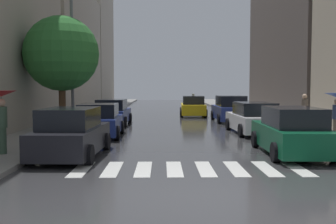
{
  "coord_description": "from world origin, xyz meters",
  "views": [
    {
      "loc": [
        -0.81,
        -8.38,
        2.42
      ],
      "look_at": [
        -0.45,
        14.75,
        0.9
      ],
      "focal_mm": 42.72,
      "sensor_mm": 36.0,
      "label": 1
    }
  ],
  "objects": [
    {
      "name": "parked_car_left_nearest",
      "position": [
        -3.89,
        5.15,
        0.79
      ],
      "size": [
        2.2,
        4.52,
        1.68
      ],
      "rotation": [
        0.0,
        0.0,
        1.53
      ],
      "color": "black",
      "rests_on": "ground"
    },
    {
      "name": "parked_car_right_second",
      "position": [
        3.86,
        11.82,
        0.75
      ],
      "size": [
        2.26,
        4.79,
        1.59
      ],
      "rotation": [
        0.0,
        0.0,
        1.6
      ],
      "color": "silver",
      "rests_on": "ground"
    },
    {
      "name": "pedestrian_far_side",
      "position": [
        6.87,
        12.94,
        1.12
      ],
      "size": [
        0.36,
        0.36,
        1.84
      ],
      "rotation": [
        0.0,
        0.0,
        4.48
      ],
      "color": "brown",
      "rests_on": "sidewalk_right"
    },
    {
      "name": "lamp_post_left",
      "position": [
        -5.55,
        12.9,
        4.24
      ],
      "size": [
        0.6,
        0.28,
        7.11
      ],
      "color": "#595B60",
      "rests_on": "sidewalk_left"
    },
    {
      "name": "taxi_midroad",
      "position": [
        1.68,
        23.36,
        0.76
      ],
      "size": [
        2.2,
        4.4,
        1.81
      ],
      "rotation": [
        0.0,
        0.0,
        1.53
      ],
      "color": "yellow",
      "rests_on": "ground"
    },
    {
      "name": "building_left_far",
      "position": [
        -11.0,
        45.58,
        8.29
      ],
      "size": [
        6.0,
        12.49,
        16.59
      ],
      "primitive_type": "cube",
      "color": "#9E9384",
      "rests_on": "ground"
    },
    {
      "name": "parked_car_right_nearest",
      "position": [
        3.77,
        5.58,
        0.78
      ],
      "size": [
        2.2,
        4.79,
        1.67
      ],
      "rotation": [
        0.0,
        0.0,
        1.54
      ],
      "color": "#0C4C2D",
      "rests_on": "ground"
    },
    {
      "name": "crosswalk_stripes",
      "position": [
        0.0,
        3.1,
        0.01
      ],
      "size": [
        6.75,
        2.2,
        0.01
      ],
      "color": "silver",
      "rests_on": "ground"
    },
    {
      "name": "parked_car_left_third",
      "position": [
        -3.88,
        16.23,
        0.75
      ],
      "size": [
        2.18,
        4.3,
        1.6
      ],
      "rotation": [
        0.0,
        0.0,
        1.54
      ],
      "color": "navy",
      "rests_on": "ground"
    },
    {
      "name": "sidewalk_left",
      "position": [
        -6.5,
        24.0,
        0.07
      ],
      "size": [
        3.0,
        72.0,
        0.15
      ],
      "primitive_type": "cube",
      "color": "gray",
      "rests_on": "ground"
    },
    {
      "name": "building_right_mid",
      "position": [
        11.0,
        23.74,
        8.52
      ],
      "size": [
        6.0,
        15.89,
        17.03
      ],
      "primitive_type": "cube",
      "color": "#564C47",
      "rests_on": "ground"
    },
    {
      "name": "parked_car_right_third",
      "position": [
        3.82,
        18.52,
        0.82
      ],
      "size": [
        2.18,
        4.66,
        1.76
      ],
      "rotation": [
        0.0,
        0.0,
        1.58
      ],
      "color": "navy",
      "rests_on": "ground"
    },
    {
      "name": "building_left_mid",
      "position": [
        -11.0,
        30.25,
        5.86
      ],
      "size": [
        6.0,
        17.31,
        11.72
      ],
      "primitive_type": "cube",
      "color": "#9E9384",
      "rests_on": "ground"
    },
    {
      "name": "sidewalk_right",
      "position": [
        6.5,
        24.0,
        0.07
      ],
      "size": [
        3.0,
        72.0,
        0.15
      ],
      "primitive_type": "cube",
      "color": "gray",
      "rests_on": "ground"
    },
    {
      "name": "ground_plane",
      "position": [
        0.0,
        24.0,
        -0.02
      ],
      "size": [
        28.0,
        72.0,
        0.04
      ],
      "primitive_type": "cube",
      "color": "#363639"
    },
    {
      "name": "pedestrian_foreground",
      "position": [
        -6.15,
        4.95,
        1.69
      ],
      "size": [
        1.02,
        1.02,
        2.12
      ],
      "rotation": [
        0.0,
        0.0,
        0.05
      ],
      "color": "#38513D",
      "rests_on": "sidewalk_left"
    },
    {
      "name": "parked_car_left_second",
      "position": [
        -3.81,
        10.61,
        0.74
      ],
      "size": [
        2.22,
        4.04,
        1.58
      ],
      "rotation": [
        0.0,
        0.0,
        1.59
      ],
      "color": "navy",
      "rests_on": "ground"
    },
    {
      "name": "street_tree_left",
      "position": [
        -6.08,
        12.79,
        4.1
      ],
      "size": [
        3.93,
        3.93,
        5.93
      ],
      "color": "#513823",
      "rests_on": "sidewalk_left"
    }
  ]
}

